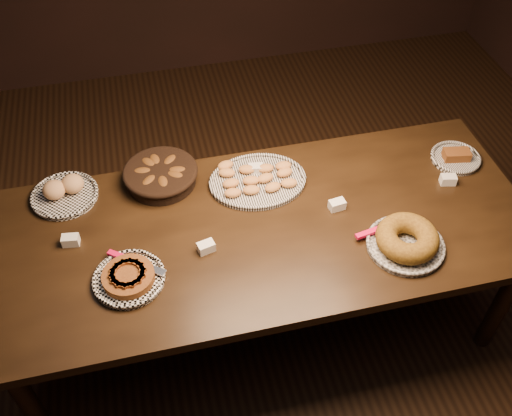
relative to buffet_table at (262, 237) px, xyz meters
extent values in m
plane|color=black|center=(0.00, 0.00, -0.68)|extent=(5.00, 5.00, 0.00)
cube|color=black|center=(0.00, 0.00, 0.05)|extent=(2.40, 1.00, 0.05)
cylinder|color=black|center=(-1.08, -0.38, -0.33)|extent=(0.08, 0.08, 0.70)
cylinder|color=black|center=(1.08, -0.38, -0.33)|extent=(0.08, 0.08, 0.70)
cylinder|color=black|center=(-1.08, 0.38, -0.33)|extent=(0.08, 0.08, 0.70)
cylinder|color=black|center=(1.08, 0.38, -0.33)|extent=(0.08, 0.08, 0.70)
torus|color=white|center=(-0.59, -0.16, 0.09)|extent=(0.29, 0.29, 0.02)
cylinder|color=#552911|center=(-0.59, -0.16, 0.10)|extent=(0.21, 0.21, 0.03)
cube|color=#5A270F|center=(-0.53, -0.16, 0.12)|extent=(0.02, 0.07, 0.01)
cube|color=#5A270F|center=(-0.54, -0.14, 0.12)|extent=(0.05, 0.07, 0.01)
cube|color=#5A270F|center=(-0.55, -0.12, 0.12)|extent=(0.07, 0.06, 0.01)
cube|color=#5A270F|center=(-0.57, -0.10, 0.12)|extent=(0.07, 0.04, 0.01)
cube|color=#5A270F|center=(-0.60, -0.10, 0.12)|extent=(0.07, 0.04, 0.01)
cube|color=#5A270F|center=(-0.62, -0.12, 0.12)|extent=(0.07, 0.06, 0.01)
cube|color=#5A270F|center=(-0.64, -0.14, 0.12)|extent=(0.05, 0.07, 0.01)
cube|color=#5A270F|center=(-0.64, -0.16, 0.12)|extent=(0.02, 0.07, 0.01)
cube|color=#5A270F|center=(-0.64, -0.18, 0.12)|extent=(0.05, 0.07, 0.01)
cube|color=#5A270F|center=(-0.62, -0.20, 0.12)|extent=(0.07, 0.06, 0.01)
cube|color=#5A270F|center=(-0.60, -0.22, 0.12)|extent=(0.07, 0.04, 0.01)
cube|color=#5A270F|center=(-0.57, -0.22, 0.12)|extent=(0.07, 0.04, 0.01)
cube|color=#5A270F|center=(-0.55, -0.20, 0.12)|extent=(0.07, 0.06, 0.01)
cube|color=#5A270F|center=(-0.54, -0.18, 0.12)|extent=(0.05, 0.07, 0.01)
cube|color=#E60B44|center=(-0.61, -0.05, 0.10)|extent=(0.11, 0.09, 0.02)
cube|color=silver|center=(-0.50, -0.13, 0.10)|extent=(0.14, 0.12, 0.00)
torus|color=black|center=(0.04, 0.27, 0.09)|extent=(0.37, 0.37, 0.02)
ellipsoid|color=#AE6932|center=(-0.09, 0.20, 0.10)|extent=(0.08, 0.06, 0.04)
ellipsoid|color=#AE6932|center=(0.00, 0.20, 0.10)|extent=(0.09, 0.06, 0.04)
ellipsoid|color=#AE6932|center=(0.10, 0.20, 0.10)|extent=(0.09, 0.07, 0.04)
ellipsoid|color=#AE6932|center=(0.18, 0.21, 0.10)|extent=(0.08, 0.06, 0.04)
ellipsoid|color=#AE6932|center=(-0.08, 0.27, 0.10)|extent=(0.08, 0.06, 0.04)
ellipsoid|color=#AE6932|center=(0.01, 0.26, 0.10)|extent=(0.09, 0.06, 0.04)
ellipsoid|color=#AE6932|center=(0.08, 0.26, 0.10)|extent=(0.09, 0.07, 0.04)
ellipsoid|color=#AE6932|center=(0.18, 0.28, 0.10)|extent=(0.09, 0.07, 0.04)
ellipsoid|color=#AE6932|center=(-0.09, 0.34, 0.10)|extent=(0.09, 0.07, 0.04)
ellipsoid|color=#AE6932|center=(0.01, 0.34, 0.10)|extent=(0.09, 0.07, 0.04)
ellipsoid|color=#AE6932|center=(0.10, 0.33, 0.10)|extent=(0.08, 0.06, 0.04)
ellipsoid|color=#AE6932|center=(0.18, 0.33, 0.10)|extent=(0.08, 0.05, 0.04)
ellipsoid|color=#AE6932|center=(-0.08, 0.39, 0.10)|extent=(0.09, 0.07, 0.04)
torus|color=black|center=(0.56, -0.25, 0.09)|extent=(0.33, 0.33, 0.02)
torus|color=brown|center=(0.56, -0.25, 0.13)|extent=(0.34, 0.34, 0.09)
cube|color=#E60B44|center=(0.42, -0.16, 0.10)|extent=(0.12, 0.05, 0.02)
cube|color=silver|center=(0.55, -0.14, 0.10)|extent=(0.15, 0.06, 0.00)
cylinder|color=black|center=(-0.39, 0.38, 0.11)|extent=(0.41, 0.41, 0.08)
torus|color=black|center=(-0.39, 0.38, 0.14)|extent=(0.35, 0.35, 0.03)
ellipsoid|color=#321A0A|center=(-0.31, 0.36, 0.14)|extent=(0.11, 0.08, 0.05)
ellipsoid|color=#321A0A|center=(-0.34, 0.44, 0.14)|extent=(0.11, 0.11, 0.05)
ellipsoid|color=#321A0A|center=(-0.41, 0.46, 0.14)|extent=(0.07, 0.11, 0.05)
ellipsoid|color=#321A0A|center=(-0.44, 0.45, 0.14)|extent=(0.11, 0.12, 0.05)
ellipsoid|color=#321A0A|center=(-0.47, 0.39, 0.14)|extent=(0.11, 0.07, 0.05)
ellipsoid|color=#321A0A|center=(-0.45, 0.32, 0.14)|extent=(0.11, 0.11, 0.05)
ellipsoid|color=#321A0A|center=(-0.39, 0.30, 0.14)|extent=(0.06, 0.11, 0.05)
ellipsoid|color=#321A0A|center=(-0.33, 0.33, 0.14)|extent=(0.12, 0.11, 0.05)
torus|color=white|center=(-0.83, 0.38, 0.09)|extent=(0.30, 0.30, 0.02)
ellipsoid|color=tan|center=(-0.87, 0.38, 0.13)|extent=(0.10, 0.10, 0.08)
ellipsoid|color=tan|center=(-0.79, 0.41, 0.13)|extent=(0.10, 0.10, 0.08)
torus|color=black|center=(1.02, 0.21, 0.09)|extent=(0.24, 0.24, 0.02)
cube|color=#552911|center=(1.02, 0.21, 0.11)|extent=(0.14, 0.09, 0.04)
cube|color=white|center=(-0.26, -0.08, 0.10)|extent=(0.08, 0.06, 0.04)
cube|color=white|center=(0.05, 0.34, 0.10)|extent=(0.08, 0.06, 0.04)
cube|color=white|center=(0.35, 0.03, 0.10)|extent=(0.08, 0.05, 0.04)
cube|color=white|center=(-0.81, 0.09, 0.10)|extent=(0.08, 0.05, 0.04)
cube|color=white|center=(0.91, 0.07, 0.10)|extent=(0.08, 0.06, 0.04)
camera|label=1|loc=(-0.41, -1.60, 1.93)|focal=40.00mm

